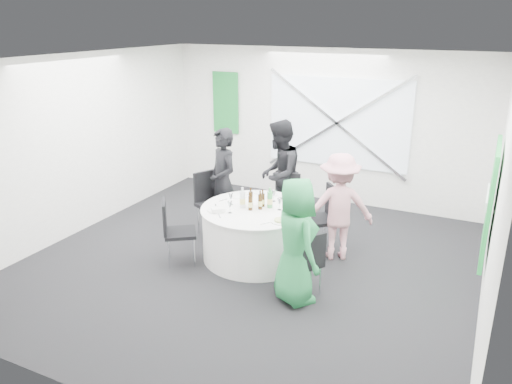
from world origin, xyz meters
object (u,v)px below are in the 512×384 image
at_px(green_water_bottle, 270,200).
at_px(person_man_back_left, 223,182).
at_px(chair_back_left, 210,198).
at_px(person_woman_green, 296,241).
at_px(banquet_table, 256,233).
at_px(person_man_back, 279,174).
at_px(person_woman_pink, 339,207).
at_px(chair_back_right, 324,213).
at_px(chair_front_right, 307,259).
at_px(chair_front_left, 174,227).
at_px(chair_back, 285,198).
at_px(clear_water_bottle, 242,200).

bearing_deg(green_water_bottle, person_man_back_left, 155.08).
xyz_separation_m(chair_back_left, person_woman_green, (1.98, -1.33, 0.20)).
relative_size(banquet_table, chair_back_left, 1.57).
relative_size(person_man_back, person_woman_pink, 1.15).
height_order(chair_back_left, person_woman_green, person_woman_green).
height_order(chair_back_left, person_man_back, person_man_back).
relative_size(person_man_back_left, person_woman_green, 1.09).
bearing_deg(banquet_table, green_water_bottle, 33.18).
bearing_deg(green_water_bottle, person_woman_pink, 24.92).
height_order(chair_back_right, person_man_back, person_man_back).
distance_m(chair_back_left, person_woman_green, 2.40).
bearing_deg(chair_front_right, chair_front_left, -56.96).
bearing_deg(chair_back, chair_front_right, -59.03).
distance_m(person_woman_green, green_water_bottle, 1.21).
distance_m(banquet_table, chair_back_right, 1.06).
bearing_deg(clear_water_bottle, person_woman_pink, 24.95).
bearing_deg(person_woman_pink, chair_front_right, 62.88).
bearing_deg(person_woman_pink, person_woman_green, 58.75).
bearing_deg(banquet_table, person_woman_pink, 26.31).
distance_m(banquet_table, chair_front_right, 1.24).
distance_m(chair_front_right, person_woman_pink, 1.23).
bearing_deg(chair_back_right, person_man_back_left, -127.64).
bearing_deg(person_man_back_left, clear_water_bottle, -9.26).
bearing_deg(chair_back, person_woman_pink, -26.32).
height_order(banquet_table, person_man_back_left, person_man_back_left).
bearing_deg(chair_back_right, person_woman_pink, 14.66).
bearing_deg(chair_back_right, chair_front_right, -31.37).
xyz_separation_m(chair_back_right, person_woman_green, (0.14, -1.52, 0.21)).
xyz_separation_m(person_man_back_left, clear_water_bottle, (0.68, -0.64, 0.02)).
distance_m(chair_front_left, person_woman_pink, 2.32).
bearing_deg(chair_back_left, chair_back_right, -58.65).
xyz_separation_m(person_woman_pink, green_water_bottle, (-0.88, -0.41, 0.10)).
relative_size(chair_back_left, chair_back_right, 1.02).
xyz_separation_m(person_man_back_left, person_woman_pink, (1.90, -0.07, -0.08)).
xyz_separation_m(chair_front_left, person_woman_green, (1.87, -0.17, 0.23)).
bearing_deg(person_woman_green, clear_water_bottle, 6.97).
xyz_separation_m(chair_front_left, person_man_back, (0.77, 1.89, 0.34)).
xyz_separation_m(chair_back_left, person_woman_pink, (2.10, 0.01, 0.19)).
distance_m(person_woman_pink, person_woman_green, 1.35).
bearing_deg(chair_back_left, chair_back, -37.82).
distance_m(chair_back, chair_back_right, 0.85).
bearing_deg(chair_front_left, person_man_back_left, -38.92).
distance_m(chair_back, chair_front_right, 2.00).
bearing_deg(person_woman_pink, chair_back_right, -60.30).
bearing_deg(green_water_bottle, banquet_table, -146.82).
bearing_deg(person_woman_green, chair_front_right, -83.02).
relative_size(chair_back_right, green_water_bottle, 3.34).
relative_size(person_woman_green, green_water_bottle, 5.33).
height_order(chair_front_right, person_man_back, person_man_back).
bearing_deg(green_water_bottle, chair_front_right, -42.58).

